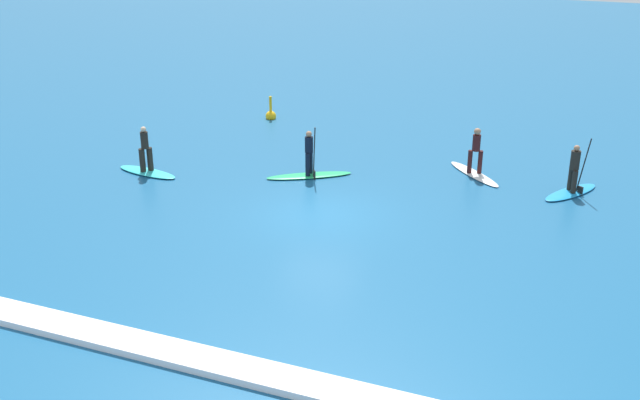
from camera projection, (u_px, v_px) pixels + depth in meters
ground_plane at (320, 214)px, 24.86m from camera, size 120.00×120.00×0.00m
surfer_on_green_board at (309, 167)px, 27.99m from camera, size 3.07×2.30×2.04m
surfer_on_blue_board at (572, 182)px, 26.38m from camera, size 2.04×2.67×2.12m
surfer_on_teal_board at (147, 164)px, 28.33m from camera, size 2.78×1.15×1.84m
surfer_on_white_board at (475, 163)px, 28.14m from camera, size 2.55×2.56×1.84m
marker_buoy at (271, 115)px, 35.37m from camera, size 0.50×0.50×1.20m
wave_crest at (175, 354)px, 17.13m from camera, size 21.05×0.90×0.18m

